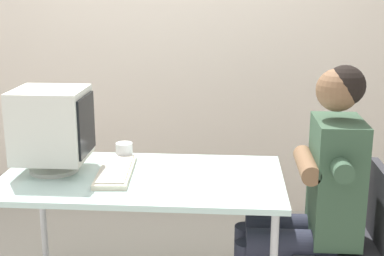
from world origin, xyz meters
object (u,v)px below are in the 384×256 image
(crt_monitor, at_px, (52,126))
(person_seated, at_px, (313,192))
(desk_mug, at_px, (124,151))
(desk, at_px, (142,187))
(office_chair, at_px, (349,237))
(keyboard, at_px, (116,171))

(crt_monitor, xyz_separation_m, person_seated, (1.28, -0.09, -0.28))
(crt_monitor, bearing_deg, person_seated, -3.95)
(person_seated, height_order, desk_mug, person_seated)
(desk, height_order, crt_monitor, crt_monitor)
(office_chair, relative_size, person_seated, 0.62)
(crt_monitor, relative_size, keyboard, 0.87)
(office_chair, bearing_deg, person_seated, 180.00)
(crt_monitor, distance_m, person_seated, 1.31)
(person_seated, relative_size, desk_mug, 12.98)
(keyboard, height_order, desk_mug, desk_mug)
(desk, relative_size, keyboard, 2.88)
(crt_monitor, height_order, keyboard, crt_monitor)
(desk, distance_m, keyboard, 0.15)
(office_chair, xyz_separation_m, desk_mug, (-1.15, 0.31, 0.32))
(office_chair, height_order, desk_mug, desk_mug)
(desk, distance_m, person_seated, 0.83)
(desk, xyz_separation_m, crt_monitor, (-0.45, 0.04, 0.29))
(crt_monitor, relative_size, desk_mug, 4.19)
(desk, height_order, office_chair, office_chair)
(keyboard, distance_m, person_seated, 0.97)
(desk, bearing_deg, person_seated, -3.26)
(crt_monitor, height_order, office_chair, crt_monitor)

